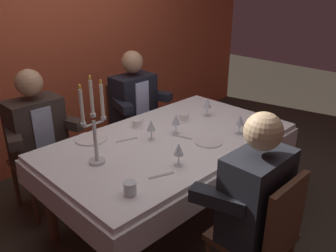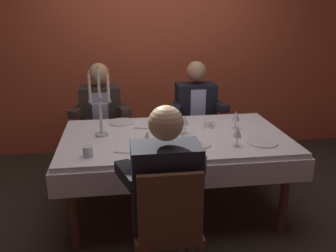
% 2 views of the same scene
% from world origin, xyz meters
% --- Properties ---
extents(ground_plane, '(12.00, 12.00, 0.00)m').
position_xyz_m(ground_plane, '(0.00, 0.00, 0.00)').
color(ground_plane, '#312A21').
extents(back_wall, '(6.00, 0.12, 2.70)m').
position_xyz_m(back_wall, '(0.00, 1.66, 1.35)').
color(back_wall, '#BF4F31').
rests_on(back_wall, ground_plane).
extents(dining_table, '(1.94, 1.14, 0.74)m').
position_xyz_m(dining_table, '(0.00, 0.00, 0.62)').
color(dining_table, white).
rests_on(dining_table, ground_plane).
extents(candelabra, '(0.19, 0.11, 0.60)m').
position_xyz_m(candelabra, '(-0.62, 0.07, 0.99)').
color(candelabra, silver).
rests_on(candelabra, dining_table).
extents(dinner_plate_0, '(0.21, 0.21, 0.01)m').
position_xyz_m(dinner_plate_0, '(0.15, -0.26, 0.75)').
color(dinner_plate_0, white).
rests_on(dinner_plate_0, dining_table).
extents(dinner_plate_1, '(0.24, 0.24, 0.01)m').
position_xyz_m(dinner_plate_1, '(0.66, -0.29, 0.75)').
color(dinner_plate_1, white).
rests_on(dinner_plate_1, dining_table).
extents(dinner_plate_2, '(0.25, 0.25, 0.01)m').
position_xyz_m(dinner_plate_2, '(-0.44, 0.41, 0.75)').
color(dinner_plate_2, white).
rests_on(dinner_plate_2, dining_table).
extents(wine_glass_0, '(0.07, 0.07, 0.16)m').
position_xyz_m(wine_glass_0, '(0.57, 0.10, 0.85)').
color(wine_glass_0, silver).
rests_on(wine_glass_0, dining_table).
extents(wine_glass_1, '(0.07, 0.07, 0.16)m').
position_xyz_m(wine_glass_1, '(-0.26, -0.34, 0.86)').
color(wine_glass_1, silver).
rests_on(wine_glass_1, dining_table).
extents(wine_glass_2, '(0.07, 0.07, 0.16)m').
position_xyz_m(wine_glass_2, '(0.09, 0.03, 0.85)').
color(wine_glass_2, silver).
rests_on(wine_glass_2, dining_table).
extents(wine_glass_3, '(0.07, 0.07, 0.16)m').
position_xyz_m(wine_glass_3, '(0.44, -0.33, 0.85)').
color(wine_glass_3, silver).
rests_on(wine_glass_3, dining_table).
extents(wine_glass_4, '(0.07, 0.07, 0.16)m').
position_xyz_m(wine_glass_4, '(-0.12, 0.08, 0.85)').
color(wine_glass_4, silver).
rests_on(wine_glass_4, dining_table).
extents(water_tumbler_0, '(0.08, 0.08, 0.08)m').
position_xyz_m(water_tumbler_0, '(-0.70, -0.37, 0.78)').
color(water_tumbler_0, silver).
rests_on(water_tumbler_0, dining_table).
extents(coffee_cup_0, '(0.13, 0.12, 0.06)m').
position_xyz_m(coffee_cup_0, '(0.33, 0.17, 0.77)').
color(coffee_cup_0, white).
rests_on(coffee_cup_0, dining_table).
extents(coffee_cup_1, '(0.13, 0.12, 0.06)m').
position_xyz_m(coffee_cup_1, '(-0.03, 0.35, 0.77)').
color(coffee_cup_1, white).
rests_on(coffee_cup_1, dining_table).
extents(spoon_0, '(0.17, 0.07, 0.01)m').
position_xyz_m(spoon_0, '(-0.43, -0.35, 0.74)').
color(spoon_0, '#B7B7BC').
rests_on(spoon_0, dining_table).
extents(spoon_1, '(0.17, 0.07, 0.01)m').
position_xyz_m(spoon_1, '(-0.26, 0.21, 0.74)').
color(spoon_1, '#B7B7BC').
rests_on(spoon_1, dining_table).
extents(spoon_2, '(0.07, 0.17, 0.01)m').
position_xyz_m(spoon_2, '(0.07, -0.05, 0.74)').
color(spoon_2, '#B7B7BC').
rests_on(spoon_2, dining_table).
extents(seated_diner_0, '(0.63, 0.48, 1.24)m').
position_xyz_m(seated_diner_0, '(-0.65, 0.89, 0.74)').
color(seated_diner_0, brown).
rests_on(seated_diner_0, ground_plane).
extents(seated_diner_1, '(0.63, 0.48, 1.24)m').
position_xyz_m(seated_diner_1, '(-0.19, -0.89, 0.74)').
color(seated_diner_1, brown).
rests_on(seated_diner_1, ground_plane).
extents(seated_diner_2, '(0.63, 0.48, 1.24)m').
position_xyz_m(seated_diner_2, '(0.37, 0.89, 0.74)').
color(seated_diner_2, brown).
rests_on(seated_diner_2, ground_plane).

